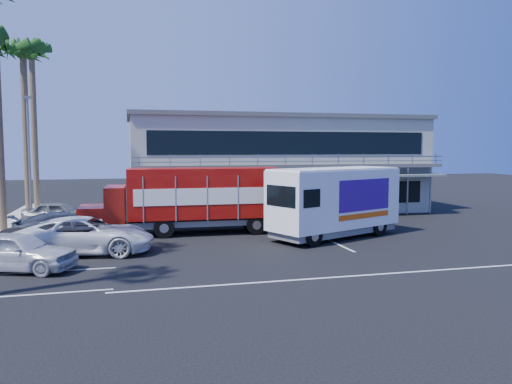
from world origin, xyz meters
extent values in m
plane|color=black|center=(0.00, 0.00, 0.00)|extent=(120.00, 120.00, 0.00)
cube|color=#9B9F92|center=(3.00, 15.00, 3.50)|extent=(22.00, 10.00, 7.00)
cube|color=#515454|center=(3.00, 15.00, 7.15)|extent=(22.40, 10.40, 0.30)
cube|color=#515454|center=(3.00, 9.40, 3.60)|extent=(22.00, 1.20, 0.25)
cube|color=gray|center=(3.00, 8.85, 4.10)|extent=(22.00, 0.08, 0.90)
cube|color=slate|center=(3.00, 9.10, 2.90)|extent=(22.00, 1.80, 0.15)
cube|color=black|center=(3.00, 9.98, 1.60)|extent=(20.00, 0.06, 1.60)
cube|color=black|center=(3.00, 9.98, 5.20)|extent=(20.00, 0.06, 1.60)
cylinder|color=brown|center=(-14.70, 13.00, 5.50)|extent=(0.44, 0.44, 11.00)
sphere|color=#133E11|center=(-14.70, 13.00, 11.20)|extent=(1.10, 1.10, 1.10)
cylinder|color=brown|center=(-15.10, 18.50, 6.00)|extent=(0.44, 0.44, 12.00)
sphere|color=#133E11|center=(-15.10, 18.50, 12.20)|extent=(1.10, 1.10, 1.10)
cylinder|color=gray|center=(-14.20, 11.00, 4.00)|extent=(0.14, 0.14, 8.00)
cube|color=gray|center=(-14.20, 11.00, 8.00)|extent=(0.50, 0.25, 0.18)
cube|color=maroon|center=(-10.05, 5.18, 1.06)|extent=(1.56, 2.43, 1.27)
cube|color=maroon|center=(-8.88, 5.15, 1.65)|extent=(1.14, 2.69, 2.23)
cube|color=black|center=(-8.88, 5.15, 2.28)|extent=(0.12, 2.26, 0.74)
cube|color=#991309|center=(-4.00, 5.00, 2.34)|extent=(8.57, 2.91, 2.76)
cube|color=slate|center=(-4.00, 5.00, 0.69)|extent=(8.56, 2.52, 0.32)
cube|color=white|center=(-4.04, 3.66, 2.23)|extent=(7.82, 0.27, 0.90)
cube|color=white|center=(-3.96, 6.34, 2.23)|extent=(7.82, 0.27, 0.90)
cylinder|color=black|center=(-9.77, 4.01, 0.55)|extent=(1.11, 0.31, 1.10)
cylinder|color=black|center=(-9.70, 6.34, 0.55)|extent=(1.11, 0.31, 1.10)
cylinder|color=black|center=(-6.37, 3.90, 0.55)|extent=(1.11, 0.31, 1.10)
cylinder|color=black|center=(-6.30, 6.24, 0.55)|extent=(1.11, 0.31, 1.10)
cylinder|color=black|center=(-1.28, 3.75, 0.55)|extent=(1.11, 0.31, 1.10)
cylinder|color=black|center=(-1.20, 6.08, 0.55)|extent=(1.11, 0.31, 1.10)
cube|color=white|center=(2.61, 1.84, 2.15)|extent=(8.13, 5.53, 3.09)
cube|color=slate|center=(2.61, 1.84, 0.44)|extent=(7.74, 5.16, 0.39)
cube|color=black|center=(-0.90, 0.30, 2.48)|extent=(0.93, 2.01, 1.05)
cube|color=white|center=(2.61, 1.84, 3.73)|extent=(7.97, 5.41, 0.09)
cube|color=#3E0E81|center=(3.95, 0.97, 2.37)|extent=(3.65, 1.62, 1.65)
cube|color=#3E0E81|center=(2.88, 3.42, 2.37)|extent=(3.65, 1.62, 1.65)
cube|color=#F2590C|center=(3.96, 0.97, 1.27)|extent=(3.64, 1.61, 0.28)
cylinder|color=black|center=(0.56, -0.34, 0.53)|extent=(1.08, 0.68, 1.06)
cylinder|color=black|center=(-0.38, 1.80, 0.53)|extent=(1.08, 0.68, 1.06)
cylinder|color=black|center=(5.20, 1.70, 0.53)|extent=(1.08, 0.68, 1.06)
cylinder|color=black|center=(4.26, 3.84, 0.53)|extent=(1.08, 0.68, 1.06)
imported|color=#B9BBC1|center=(-12.50, -2.00, 0.79)|extent=(5.00, 3.37, 1.58)
imported|color=black|center=(-12.18, 1.20, 0.68)|extent=(4.36, 2.99, 1.36)
imported|color=white|center=(-10.13, 0.80, 0.85)|extent=(6.48, 3.74, 1.70)
imported|color=#333744|center=(-11.27, 4.00, 0.78)|extent=(5.81, 3.90, 1.56)
imported|color=slate|center=(-12.50, 10.39, 0.74)|extent=(4.63, 2.65, 1.48)
camera|label=1|loc=(-8.15, -23.04, 4.82)|focal=35.00mm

